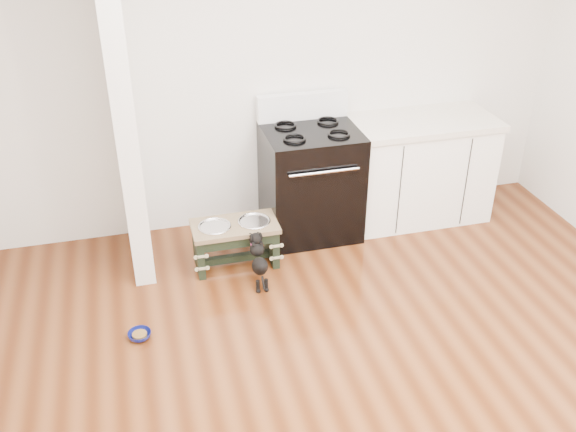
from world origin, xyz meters
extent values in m
plane|color=#4A210D|center=(0.00, 0.00, 0.00)|extent=(5.00, 5.00, 0.00)
plane|color=silver|center=(0.00, 2.50, 1.35)|extent=(5.00, 0.00, 5.00)
cube|color=silver|center=(-1.18, 2.10, 1.35)|extent=(0.15, 0.80, 2.70)
cube|color=black|center=(0.25, 2.15, 0.46)|extent=(0.76, 0.65, 0.92)
cube|color=black|center=(0.25, 1.84, 0.40)|extent=(0.58, 0.02, 0.50)
cylinder|color=silver|center=(0.25, 1.80, 0.72)|extent=(0.56, 0.02, 0.02)
cube|color=white|center=(0.25, 2.43, 1.03)|extent=(0.76, 0.08, 0.22)
torus|color=black|center=(0.07, 2.01, 0.93)|extent=(0.18, 0.18, 0.02)
torus|color=black|center=(0.43, 2.01, 0.93)|extent=(0.18, 0.18, 0.02)
torus|color=black|center=(0.07, 2.29, 0.93)|extent=(0.18, 0.18, 0.02)
torus|color=black|center=(0.43, 2.29, 0.93)|extent=(0.18, 0.18, 0.02)
cube|color=white|center=(1.23, 2.18, 0.43)|extent=(1.20, 0.60, 0.86)
cube|color=beige|center=(1.23, 2.18, 0.89)|extent=(1.24, 0.64, 0.05)
cube|color=black|center=(1.23, 1.92, 0.05)|extent=(1.20, 0.06, 0.10)
cube|color=black|center=(-0.75, 1.81, 0.16)|extent=(0.05, 0.32, 0.33)
cube|color=black|center=(-0.17, 1.81, 0.16)|extent=(0.05, 0.32, 0.33)
cube|color=black|center=(-0.46, 1.66, 0.29)|extent=(0.53, 0.03, 0.08)
cube|color=black|center=(-0.46, 1.81, 0.05)|extent=(0.53, 0.05, 0.05)
cube|color=brown|center=(-0.46, 1.81, 0.35)|extent=(0.66, 0.35, 0.04)
cylinder|color=silver|center=(-0.62, 1.81, 0.35)|extent=(0.23, 0.23, 0.04)
cylinder|color=silver|center=(-0.31, 1.81, 0.35)|extent=(0.23, 0.23, 0.04)
torus|color=silver|center=(-0.62, 1.81, 0.37)|extent=(0.26, 0.26, 0.02)
torus|color=silver|center=(-0.31, 1.81, 0.37)|extent=(0.26, 0.26, 0.02)
cylinder|color=black|center=(-0.38, 1.40, 0.05)|extent=(0.03, 0.03, 0.10)
cylinder|color=black|center=(-0.31, 1.40, 0.05)|extent=(0.03, 0.03, 0.10)
sphere|color=black|center=(-0.38, 1.39, 0.01)|extent=(0.04, 0.04, 0.04)
sphere|color=black|center=(-0.31, 1.39, 0.01)|extent=(0.04, 0.04, 0.04)
ellipsoid|color=black|center=(-0.34, 1.46, 0.18)|extent=(0.12, 0.27, 0.24)
sphere|color=black|center=(-0.34, 1.55, 0.28)|extent=(0.11, 0.11, 0.11)
sphere|color=black|center=(-0.34, 1.58, 0.35)|extent=(0.09, 0.09, 0.09)
sphere|color=black|center=(-0.37, 1.65, 0.35)|extent=(0.03, 0.03, 0.03)
sphere|color=black|center=(-0.31, 1.65, 0.35)|extent=(0.03, 0.03, 0.03)
cylinder|color=black|center=(-0.34, 1.36, 0.10)|extent=(0.02, 0.08, 0.09)
torus|color=#C83A6C|center=(-0.34, 1.57, 0.31)|extent=(0.09, 0.06, 0.08)
imported|color=navy|center=(-1.26, 1.09, 0.02)|extent=(0.20, 0.20, 0.05)
cylinder|color=#553918|center=(-1.26, 1.09, 0.03)|extent=(0.10, 0.10, 0.02)
camera|label=1|loc=(-1.14, -2.39, 2.88)|focal=40.00mm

